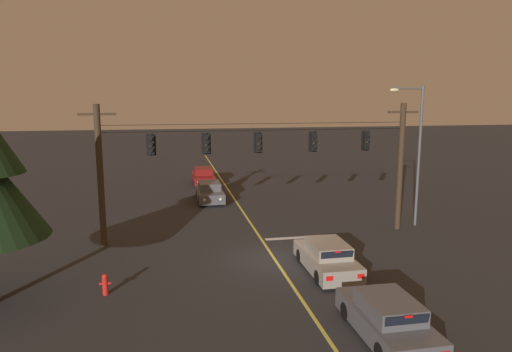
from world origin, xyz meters
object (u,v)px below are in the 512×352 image
object	(u,v)px
traffic_light_left_inner	(206,144)
fire_hydrant	(105,284)
car_oncoming_lead	(210,192)
street_lamp_corner	(415,144)
car_waiting_near_lane	(327,258)
car_oncoming_trailing	(203,176)
traffic_light_centre	(258,143)
traffic_light_right_inner	(314,142)
traffic_light_leftmost	(151,145)
car_waiting_second_near	(387,319)
traffic_light_rightmost	(367,141)

from	to	relation	value
traffic_light_left_inner	fire_hydrant	distance (m)	9.03
car_oncoming_lead	street_lamp_corner	size ratio (longest dim) A/B	0.54
car_waiting_near_lane	car_oncoming_trailing	world-z (taller)	same
traffic_light_centre	traffic_light_right_inner	world-z (taller)	same
traffic_light_centre	car_oncoming_lead	size ratio (longest dim) A/B	0.28
traffic_light_leftmost	traffic_light_right_inner	world-z (taller)	same
traffic_light_right_inner	car_waiting_second_near	world-z (taller)	traffic_light_right_inner
traffic_light_rightmost	car_waiting_second_near	bearing A→B (deg)	-110.29
car_waiting_near_lane	car_oncoming_trailing	bearing A→B (deg)	99.49
traffic_light_rightmost	traffic_light_centre	bearing A→B (deg)	180.00
traffic_light_left_inner	street_lamp_corner	size ratio (longest dim) A/B	0.15
traffic_light_right_inner	fire_hydrant	world-z (taller)	traffic_light_right_inner
traffic_light_leftmost	car_waiting_near_lane	world-z (taller)	traffic_light_leftmost
traffic_light_left_inner	fire_hydrant	world-z (taller)	traffic_light_left_inner
car_waiting_near_lane	traffic_light_left_inner	bearing A→B (deg)	129.70
traffic_light_leftmost	traffic_light_centre	size ratio (longest dim) A/B	1.00
car_oncoming_trailing	fire_hydrant	distance (m)	23.08
car_waiting_near_lane	car_oncoming_trailing	xyz separation A→B (m)	(-3.64, 21.79, -0.00)
traffic_light_leftmost	car_oncoming_lead	size ratio (longest dim) A/B	0.28
traffic_light_left_inner	car_oncoming_trailing	size ratio (longest dim) A/B	0.28
traffic_light_rightmost	street_lamp_corner	size ratio (longest dim) A/B	0.15
traffic_light_right_inner	street_lamp_corner	bearing A→B (deg)	4.51
traffic_light_left_inner	car_oncoming_lead	xyz separation A→B (m)	(0.95, 9.31, -4.50)
car_waiting_second_near	traffic_light_left_inner	bearing A→B (deg)	112.33
traffic_light_leftmost	traffic_light_right_inner	bearing A→B (deg)	0.00
traffic_light_leftmost	car_waiting_near_lane	size ratio (longest dim) A/B	0.28
traffic_light_centre	fire_hydrant	world-z (taller)	traffic_light_centre
street_lamp_corner	traffic_light_leftmost	bearing A→B (deg)	-178.10
traffic_light_left_inner	car_oncoming_lead	size ratio (longest dim) A/B	0.28
car_waiting_near_lane	car_oncoming_trailing	distance (m)	22.10
car_oncoming_lead	car_waiting_second_near	distance (m)	20.97
car_oncoming_trailing	fire_hydrant	bearing A→B (deg)	-103.91
traffic_light_centre	car_oncoming_trailing	xyz separation A→B (m)	(-1.72, 16.16, -4.50)
car_waiting_second_near	fire_hydrant	distance (m)	10.49
car_oncoming_lead	fire_hydrant	world-z (taller)	car_oncoming_lead
traffic_light_rightmost	fire_hydrant	distance (m)	15.48
traffic_light_leftmost	traffic_light_rightmost	size ratio (longest dim) A/B	1.00
car_oncoming_lead	car_waiting_second_near	world-z (taller)	same
traffic_light_right_inner	car_oncoming_lead	world-z (taller)	traffic_light_right_inner
traffic_light_centre	traffic_light_rightmost	xyz separation A→B (m)	(6.09, 0.00, 0.00)
traffic_light_left_inner	traffic_light_right_inner	distance (m)	5.80
traffic_light_left_inner	traffic_light_right_inner	bearing A→B (deg)	0.00
car_oncoming_trailing	car_waiting_second_near	distance (m)	27.73
traffic_light_right_inner	street_lamp_corner	xyz separation A→B (m)	(6.26, 0.49, -0.28)
traffic_light_left_inner	traffic_light_rightmost	size ratio (longest dim) A/B	1.00
traffic_light_centre	fire_hydrant	size ratio (longest dim) A/B	1.45
street_lamp_corner	fire_hydrant	distance (m)	18.43
traffic_light_leftmost	car_oncoming_lead	xyz separation A→B (m)	(3.75, 9.31, -4.50)
traffic_light_leftmost	street_lamp_corner	xyz separation A→B (m)	(14.85, 0.49, -0.28)
traffic_light_centre	car_oncoming_lead	xyz separation A→B (m)	(-1.80, 9.31, -4.50)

